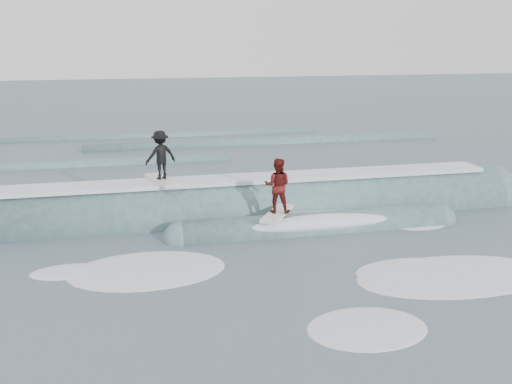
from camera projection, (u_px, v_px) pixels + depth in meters
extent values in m
plane|color=#3D4C59|center=(280.00, 255.00, 16.80)|extent=(160.00, 160.00, 0.00)
cylinder|color=#3A5E62|center=(250.00, 214.00, 20.76)|extent=(19.49, 2.53, 2.53)
sphere|color=#3A5E62|center=(487.00, 198.00, 22.86)|extent=(2.53, 2.53, 2.53)
cylinder|color=#3A5E62|center=(316.00, 230.00, 19.07)|extent=(9.00, 1.23, 1.23)
sphere|color=#3A5E62|center=(182.00, 240.00, 18.10)|extent=(1.23, 1.23, 1.23)
sphere|color=#3A5E62|center=(438.00, 220.00, 20.04)|extent=(1.23, 1.23, 1.23)
cube|color=white|center=(250.00, 179.00, 20.41)|extent=(18.00, 1.30, 0.14)
ellipsoid|color=white|center=(317.00, 221.00, 19.00)|extent=(7.60, 1.30, 0.60)
cube|color=silver|center=(162.00, 180.00, 19.71)|extent=(1.15, 2.07, 0.10)
imported|color=black|center=(161.00, 155.00, 19.48)|extent=(1.23, 0.95, 1.67)
cube|color=silver|center=(277.00, 213.00, 18.61)|extent=(1.54, 1.98, 0.10)
imported|color=#4E100E|center=(278.00, 185.00, 18.36)|extent=(1.06, 0.95, 1.79)
ellipsoid|color=white|center=(415.00, 223.00, 19.80)|extent=(2.33, 1.59, 0.10)
ellipsoid|color=white|center=(147.00, 270.00, 15.74)|extent=(3.42, 2.33, 0.10)
ellipsoid|color=white|center=(69.00, 272.00, 15.62)|extent=(1.74, 1.19, 0.10)
ellipsoid|color=white|center=(367.00, 328.00, 12.57)|extent=(2.68, 1.83, 0.10)
ellipsoid|color=white|center=(413.00, 271.00, 15.66)|extent=(3.11, 2.12, 0.10)
ellipsoid|color=white|center=(455.00, 276.00, 15.37)|extent=(4.41, 3.01, 0.10)
cylinder|color=#3A5E62|center=(9.00, 170.00, 27.84)|extent=(22.00, 0.70, 0.70)
cylinder|color=#3A5E62|center=(270.00, 144.00, 34.67)|extent=(22.00, 0.80, 0.80)
cylinder|color=#3A5E62|center=(153.00, 137.00, 36.96)|extent=(22.00, 0.60, 0.60)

